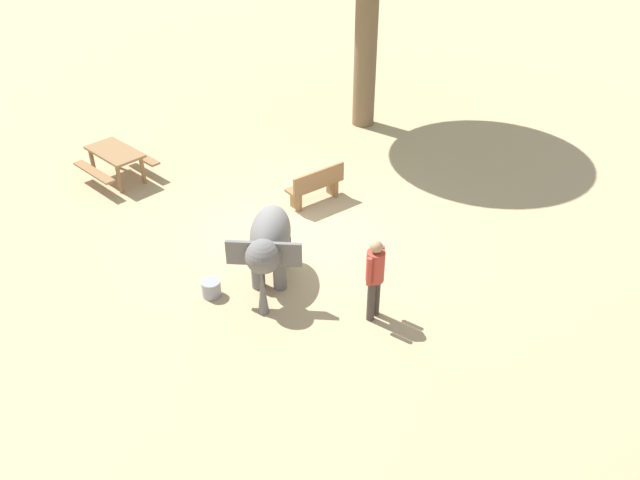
% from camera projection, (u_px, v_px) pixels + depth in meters
% --- Properties ---
extents(ground_plane, '(60.00, 60.00, 0.00)m').
position_uv_depth(ground_plane, '(298.00, 234.00, 13.92)').
color(ground_plane, tan).
extents(elephant, '(1.90, 1.85, 1.40)m').
position_uv_depth(elephant, '(269.00, 242.00, 12.06)').
color(elephant, slate).
rests_on(elephant, ground_plane).
extents(person_handler, '(0.50, 0.32, 1.62)m').
position_uv_depth(person_handler, '(375.00, 274.00, 11.15)').
color(person_handler, '#3F3833').
rests_on(person_handler, ground_plane).
extents(wooden_bench, '(1.44, 0.56, 0.88)m').
position_uv_depth(wooden_bench, '(316.00, 185.00, 14.77)').
color(wooden_bench, olive).
rests_on(wooden_bench, ground_plane).
extents(picnic_table_near, '(1.53, 1.55, 0.78)m').
position_uv_depth(picnic_table_near, '(116.00, 158.00, 15.64)').
color(picnic_table_near, olive).
rests_on(picnic_table_near, ground_plane).
extents(feed_bucket, '(0.36, 0.36, 0.32)m').
position_uv_depth(feed_bucket, '(211.00, 288.00, 12.09)').
color(feed_bucket, gray).
rests_on(feed_bucket, ground_plane).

